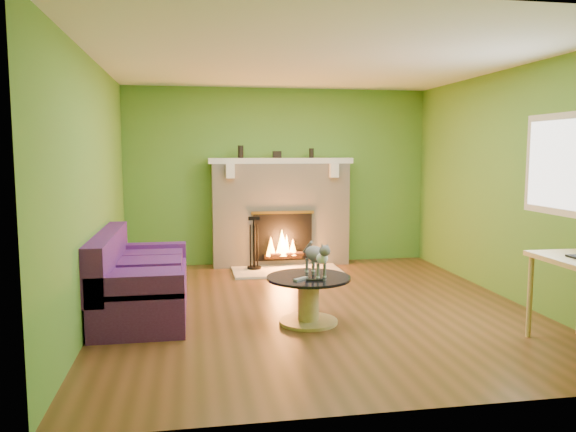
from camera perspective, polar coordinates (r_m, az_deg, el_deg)
name	(u,v)px	position (r m, az deg, el deg)	size (l,w,h in m)	color
floor	(315,307)	(6.17, 2.72, -9.19)	(5.00, 5.00, 0.00)	#573518
ceiling	(316,61)	(6.01, 2.86, 15.43)	(5.00, 5.00, 0.00)	white
wall_back	(279,177)	(8.40, -0.95, 4.02)	(5.00, 5.00, 0.00)	#5A9831
wall_front	(403,212)	(3.56, 11.63, 0.39)	(5.00, 5.00, 0.00)	#5A9831
wall_left	(93,190)	(5.88, -19.16, 2.56)	(5.00, 5.00, 0.00)	#5A9831
wall_right	(510,185)	(6.80, 21.65, 2.96)	(5.00, 5.00, 0.00)	#5A9831
window_frame	(563,164)	(6.04, 26.13, 4.72)	(1.20, 1.20, 0.00)	silver
window_pane	(562,164)	(6.03, 26.07, 4.73)	(1.06, 1.06, 0.00)	white
fireplace	(281,213)	(8.26, -0.74, 0.30)	(2.10, 0.46, 1.58)	beige
hearth	(287,271)	(7.88, -0.14, -5.58)	(1.50, 0.75, 0.03)	beige
mantel	(281,161)	(8.19, -0.73, 5.64)	(2.10, 0.28, 0.08)	white
sofa	(138,282)	(6.06, -15.00, -6.48)	(0.88, 1.90, 0.85)	#48175A
coffee_table	(309,296)	(5.54, 2.10, -8.16)	(0.82, 0.82, 0.46)	#D3B772
cat	(316,258)	(5.52, 2.82, -4.28)	(0.20, 0.55, 0.34)	#5C5C60
remote_silver	(301,279)	(5.35, 1.32, -6.40)	(0.17, 0.04, 0.02)	gray
remote_black	(315,280)	(5.32, 2.72, -6.50)	(0.16, 0.04, 0.02)	black
fire_tools	(254,243)	(7.89, -3.46, -2.71)	(0.20, 0.20, 0.74)	black
mantel_vase_left	(241,152)	(8.15, -4.83, 6.52)	(0.08, 0.08, 0.18)	black
mantel_vase_right	(311,153)	(8.30, 2.39, 6.40)	(0.07, 0.07, 0.14)	black
mantel_box	(277,155)	(8.21, -1.13, 6.27)	(0.12, 0.08, 0.10)	black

